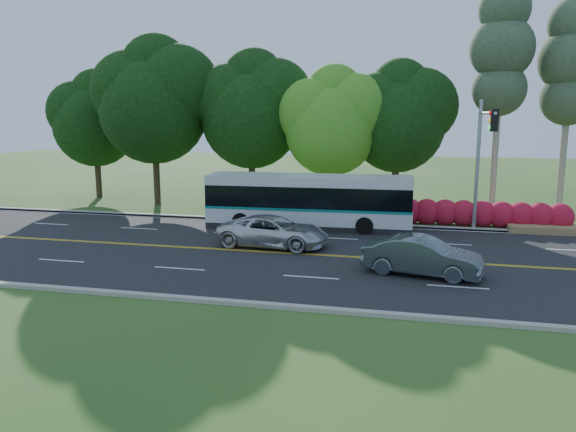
% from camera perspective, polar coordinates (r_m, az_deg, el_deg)
% --- Properties ---
extents(ground, '(120.00, 120.00, 0.00)m').
position_cam_1_polar(ground, '(25.24, 4.94, -4.09)').
color(ground, '#28531B').
rests_on(ground, ground).
extents(road, '(60.00, 14.00, 0.02)m').
position_cam_1_polar(road, '(25.24, 4.94, -4.07)').
color(road, black).
rests_on(road, ground).
extents(curb_north, '(60.00, 0.30, 0.15)m').
position_cam_1_polar(curb_north, '(32.14, 6.75, -0.81)').
color(curb_north, '#A29E93').
rests_on(curb_north, ground).
extents(curb_south, '(60.00, 0.30, 0.15)m').
position_cam_1_polar(curb_south, '(18.47, 1.75, -9.35)').
color(curb_south, '#A29E93').
rests_on(curb_south, ground).
extents(grass_verge, '(60.00, 4.00, 0.10)m').
position_cam_1_polar(grass_verge, '(33.95, 7.10, -0.25)').
color(grass_verge, '#28531B').
rests_on(grass_verge, ground).
extents(lane_markings, '(57.60, 13.82, 0.00)m').
position_cam_1_polar(lane_markings, '(25.25, 4.73, -4.03)').
color(lane_markings, gold).
rests_on(lane_markings, road).
extents(tree_row, '(44.70, 9.10, 13.84)m').
position_cam_1_polar(tree_row, '(37.31, -0.19, 11.10)').
color(tree_row, '#2E2014').
rests_on(tree_row, ground).
extents(bougainvillea_hedge, '(9.50, 2.25, 1.50)m').
position_cam_1_polar(bougainvillea_hedge, '(33.05, 19.44, 0.10)').
color(bougainvillea_hedge, '#A30D1D').
rests_on(bougainvillea_hedge, ground).
extents(traffic_signal, '(0.42, 6.10, 7.00)m').
position_cam_1_polar(traffic_signal, '(29.81, 19.15, 6.71)').
color(traffic_signal, '#989AA0').
rests_on(traffic_signal, ground).
extents(transit_bus, '(11.27, 2.85, 2.93)m').
position_cam_1_polar(transit_bus, '(30.90, 2.09, 1.42)').
color(transit_bus, silver).
rests_on(transit_bus, road).
extents(sedan, '(4.83, 2.50, 1.52)m').
position_cam_1_polar(sedan, '(22.69, 13.48, -3.99)').
color(sedan, '#526064').
rests_on(sedan, road).
extents(suv, '(5.42, 2.86, 1.45)m').
position_cam_1_polar(suv, '(26.77, -1.48, -1.56)').
color(suv, silver).
rests_on(suv, road).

